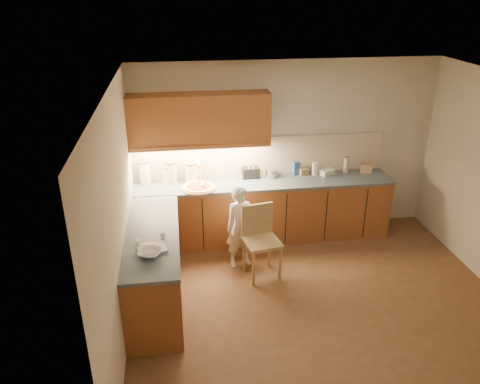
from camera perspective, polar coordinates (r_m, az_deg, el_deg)
The scene contains 24 objects.
room at distance 5.09m, azimuth 10.91°, elevation 2.00°, with size 4.54×4.50×2.62m.
l_counter at distance 6.52m, azimuth -1.13°, elevation -4.22°, with size 3.77×2.62×0.92m.
backsplash at distance 6.96m, azimuth 2.56°, elevation 4.40°, with size 3.75×0.02×0.58m, color beige.
upper_cabinets at distance 6.51m, azimuth -4.99°, elevation 8.83°, with size 1.95×0.36×0.73m.
pizza_on_board at distance 6.57m, azimuth -5.03°, elevation 0.58°, with size 0.49×0.49×0.20m.
child at distance 6.26m, azimuth 0.10°, elevation -4.29°, with size 0.42×0.27×1.15m, color white.
wooden_chair at distance 6.10m, azimuth 2.46°, elevation -5.36°, with size 0.50×0.50×0.96m.
mixing_bowl at distance 5.06m, azimuth -10.92°, elevation -7.32°, with size 0.24×0.24×0.06m, color white.
canister_a at distance 6.81m, azimuth -11.51°, elevation 2.41°, with size 0.17×0.17×0.34m.
canister_b at distance 6.78m, azimuth -8.83°, elevation 2.13°, with size 0.15×0.15×0.26m.
canister_c at distance 6.75m, azimuth -8.42°, elevation 2.42°, with size 0.18×0.18×0.33m.
canister_d at distance 6.78m, azimuth -6.00°, elevation 2.45°, with size 0.18×0.18×0.29m.
oil_jug at distance 6.80m, azimuth -5.14°, elevation 2.52°, with size 0.12×0.11×0.31m.
toaster at distance 6.89m, azimuth 1.33°, elevation 2.37°, with size 0.25×0.15×0.16m.
steel_pot at distance 6.93m, azimuth 3.85°, elevation 2.32°, with size 0.18×0.18×0.13m.
blue_box at distance 7.05m, azimuth 6.87°, elevation 2.88°, with size 0.10×0.07×0.20m, color #33579A.
card_box_a at distance 7.08m, azimuth 7.77°, elevation 2.48°, with size 0.13×0.10×0.10m, color tan.
white_bottle at distance 7.09m, azimuth 9.11°, elevation 2.80°, with size 0.06×0.06×0.19m, color white.
flat_pack at distance 7.15m, azimuth 10.55°, elevation 2.42°, with size 0.20×0.14×0.08m, color silver.
tall_jar at distance 7.26m, azimuth 12.79°, elevation 3.29°, with size 0.08×0.08×0.25m.
card_box_b at distance 7.37m, azimuth 15.15°, elevation 2.85°, with size 0.17×0.13×0.13m, color #A68459.
dough_cloth at distance 5.18m, azimuth -10.69°, elevation -6.75°, with size 0.31×0.24×0.02m, color white.
spice_jar_a at distance 5.24m, azimuth -12.31°, elevation -6.14°, with size 0.06×0.06×0.08m, color white.
spice_jar_b at distance 5.35m, azimuth -9.41°, elevation -5.25°, with size 0.06×0.06×0.07m, color white.
Camera 1 is at (-1.61, -4.45, 3.55)m, focal length 35.00 mm.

